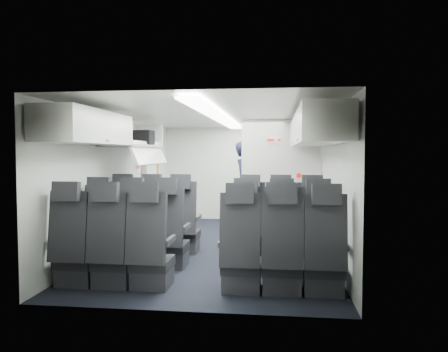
% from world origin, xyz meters
% --- Properties ---
extents(cabin_shell, '(3.41, 6.01, 2.16)m').
position_xyz_m(cabin_shell, '(0.00, 0.00, 1.12)').
color(cabin_shell, black).
rests_on(cabin_shell, ground).
extents(seat_row_front, '(3.33, 0.56, 1.24)m').
position_xyz_m(seat_row_front, '(-0.00, -0.53, 0.40)').
color(seat_row_front, '#252529').
rests_on(seat_row_front, cabin_shell).
extents(seat_row_mid, '(3.33, 0.56, 1.24)m').
position_xyz_m(seat_row_mid, '(-0.00, -1.43, 0.40)').
color(seat_row_mid, '#252529').
rests_on(seat_row_mid, cabin_shell).
extents(seat_row_rear, '(3.33, 0.56, 1.24)m').
position_xyz_m(seat_row_rear, '(-0.00, -2.33, 0.40)').
color(seat_row_rear, '#252529').
rests_on(seat_row_rear, cabin_shell).
extents(overhead_bin_left_rear, '(0.53, 1.80, 0.40)m').
position_xyz_m(overhead_bin_left_rear, '(-1.40, -2.00, 1.86)').
color(overhead_bin_left_rear, silver).
rests_on(overhead_bin_left_rear, cabin_shell).
extents(overhead_bin_left_front_open, '(0.64, 1.70, 0.72)m').
position_xyz_m(overhead_bin_left_front_open, '(-1.44, -0.25, 1.74)').
color(overhead_bin_left_front_open, '#9E9E93').
rests_on(overhead_bin_left_front_open, cabin_shell).
extents(overhead_bin_right_rear, '(0.53, 1.80, 0.40)m').
position_xyz_m(overhead_bin_right_rear, '(1.40, -2.00, 1.86)').
color(overhead_bin_right_rear, silver).
rests_on(overhead_bin_right_rear, cabin_shell).
extents(overhead_bin_right_front, '(0.53, 1.70, 0.40)m').
position_xyz_m(overhead_bin_right_front, '(1.40, -0.25, 1.86)').
color(overhead_bin_right_front, silver).
rests_on(overhead_bin_right_front, cabin_shell).
extents(bulkhead_partition, '(1.40, 0.15, 2.13)m').
position_xyz_m(bulkhead_partition, '(0.98, 0.80, 1.08)').
color(bulkhead_partition, silver).
rests_on(bulkhead_partition, cabin_shell).
extents(galley_unit, '(0.85, 0.52, 1.90)m').
position_xyz_m(galley_unit, '(0.95, 2.72, 0.95)').
color(galley_unit, '#939399').
rests_on(galley_unit, cabin_shell).
extents(boarding_door, '(0.12, 1.27, 1.86)m').
position_xyz_m(boarding_door, '(-1.64, 1.55, 0.95)').
color(boarding_door, silver).
rests_on(boarding_door, cabin_shell).
extents(flight_attendant, '(0.62, 0.76, 1.79)m').
position_xyz_m(flight_attendant, '(0.29, 1.66, 0.90)').
color(flight_attendant, black).
rests_on(flight_attendant, ground).
extents(carry_on_bag, '(0.42, 0.30, 0.24)m').
position_xyz_m(carry_on_bag, '(-1.35, -0.02, 1.81)').
color(carry_on_bag, black).
rests_on(carry_on_bag, overhead_bin_left_front_open).
extents(papers, '(0.21, 0.06, 0.14)m').
position_xyz_m(papers, '(0.48, 1.61, 1.02)').
color(papers, white).
rests_on(papers, flight_attendant).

